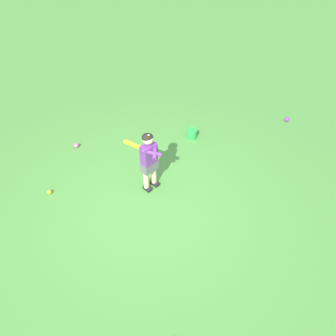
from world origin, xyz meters
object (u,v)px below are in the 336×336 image
at_px(play_ball_center_lawn, 76,145).
at_px(play_ball_near_batter, 287,119).
at_px(child_batter, 149,157).
at_px(toy_bucket, 192,134).
at_px(play_ball_far_left, 49,192).

bearing_deg(play_ball_center_lawn, play_ball_near_batter, 108.80).
bearing_deg(child_batter, toy_bucket, 157.65).
bearing_deg(play_ball_far_left, toy_bucket, 129.49).
relative_size(play_ball_far_left, toy_bucket, 0.34).
relative_size(child_batter, play_ball_center_lawn, 11.68).
xyz_separation_m(child_batter, play_ball_far_left, (0.36, -1.62, -0.61)).
height_order(play_ball_far_left, toy_bucket, toy_bucket).
distance_m(play_ball_center_lawn, toy_bucket, 2.28).
distance_m(child_batter, play_ball_far_left, 1.77).
relative_size(play_ball_center_lawn, play_ball_far_left, 1.25).
xyz_separation_m(play_ball_far_left, toy_bucket, (-1.84, 2.23, 0.06)).
height_order(play_ball_near_batter, toy_bucket, toy_bucket).
bearing_deg(play_ball_center_lawn, play_ball_far_left, -1.21).
height_order(play_ball_center_lawn, play_ball_near_batter, play_ball_near_batter).
bearing_deg(play_ball_center_lawn, child_batter, 60.78).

